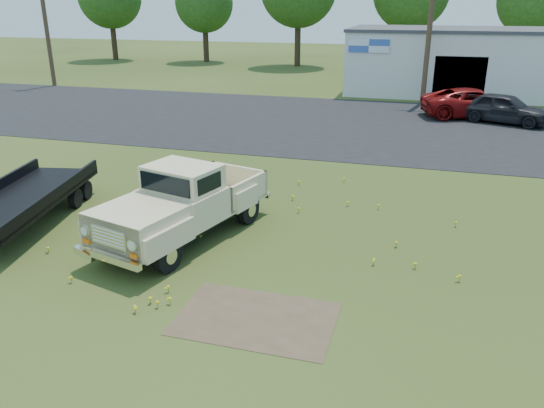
{
  "coord_description": "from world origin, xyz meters",
  "views": [
    {
      "loc": [
        4.23,
        -11.28,
        5.66
      ],
      "look_at": [
        0.66,
        1.0,
        0.8
      ],
      "focal_mm": 35.0,
      "sensor_mm": 36.0,
      "label": 1
    }
  ],
  "objects": [
    {
      "name": "red_pickup",
      "position": [
        6.65,
        18.41,
        0.74
      ],
      "size": [
        5.79,
        3.8,
        1.48
      ],
      "primitive_type": "imported",
      "rotation": [
        0.0,
        0.0,
        1.84
      ],
      "color": "maroon",
      "rests_on": "ground"
    },
    {
      "name": "asphalt_lot",
      "position": [
        0.0,
        15.0,
        0.0
      ],
      "size": [
        90.0,
        14.0,
        0.02
      ],
      "primitive_type": "cube",
      "color": "black",
      "rests_on": "ground"
    },
    {
      "name": "vintage_pickup_truck",
      "position": [
        -1.38,
        0.08,
        0.97
      ],
      "size": [
        3.38,
        5.71,
        1.94
      ],
      "primitive_type": null,
      "rotation": [
        0.0,
        0.0,
        -0.26
      ],
      "color": "beige",
      "rests_on": "ground"
    },
    {
      "name": "commercial_building",
      "position": [
        6.0,
        26.99,
        2.1
      ],
      "size": [
        14.2,
        8.2,
        4.15
      ],
      "color": "silver",
      "rests_on": "ground"
    },
    {
      "name": "utility_pole_mid",
      "position": [
        4.0,
        22.0,
        4.6
      ],
      "size": [
        1.6,
        0.3,
        9.0
      ],
      "color": "#453120",
      "rests_on": "ground"
    },
    {
      "name": "treeline_b",
      "position": [
        -18.0,
        41.0,
        5.67
      ],
      "size": [
        5.76,
        5.76,
        8.57
      ],
      "color": "#362718",
      "rests_on": "ground"
    },
    {
      "name": "dirt_patch_a",
      "position": [
        1.5,
        -3.0,
        0.0
      ],
      "size": [
        3.0,
        2.0,
        0.01
      ],
      "primitive_type": "cube",
      "color": "#4F3E2A",
      "rests_on": "ground"
    },
    {
      "name": "ground",
      "position": [
        0.0,
        0.0,
        0.0
      ],
      "size": [
        140.0,
        140.0,
        0.0
      ],
      "primitive_type": "plane",
      "color": "#2D3F14",
      "rests_on": "ground"
    },
    {
      "name": "flatbed_trailer",
      "position": [
        -6.0,
        -0.28,
        0.82
      ],
      "size": [
        3.17,
        6.29,
        1.64
      ],
      "primitive_type": null,
      "rotation": [
        0.0,
        0.0,
        0.2
      ],
      "color": "black",
      "rests_on": "ground"
    },
    {
      "name": "dirt_patch_b",
      "position": [
        -2.0,
        3.5,
        0.0
      ],
      "size": [
        2.2,
        1.6,
        0.01
      ],
      "primitive_type": "cube",
      "color": "#4F3E2A",
      "rests_on": "ground"
    },
    {
      "name": "utility_pole_west",
      "position": [
        -22.0,
        22.0,
        4.6
      ],
      "size": [
        1.6,
        0.3,
        9.0
      ],
      "color": "#453120",
      "rests_on": "ground"
    },
    {
      "name": "dark_sedan",
      "position": [
        8.0,
        17.3,
        0.74
      ],
      "size": [
        4.66,
        3.17,
        1.47
      ],
      "primitive_type": "imported",
      "rotation": [
        0.0,
        0.0,
        1.21
      ],
      "color": "black",
      "rests_on": "ground"
    }
  ]
}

